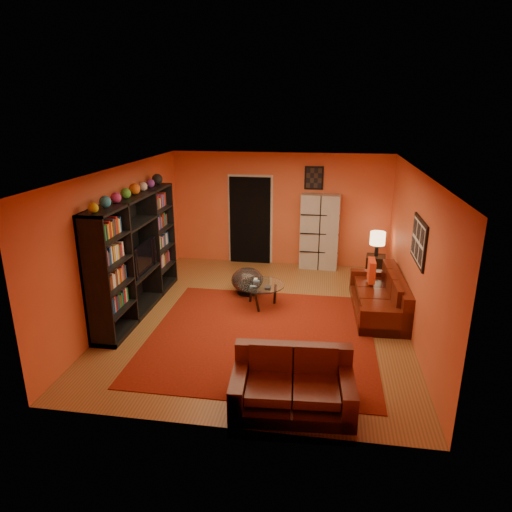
% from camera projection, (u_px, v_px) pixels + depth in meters
% --- Properties ---
extents(floor, '(6.00, 6.00, 0.00)m').
position_uv_depth(floor, '(262.00, 317.00, 8.13)').
color(floor, brown).
rests_on(floor, ground).
extents(ceiling, '(6.00, 6.00, 0.00)m').
position_uv_depth(ceiling, '(262.00, 170.00, 7.32)').
color(ceiling, white).
rests_on(ceiling, wall_back).
extents(wall_back, '(6.00, 0.00, 6.00)m').
position_uv_depth(wall_back, '(280.00, 210.00, 10.54)').
color(wall_back, '#DD5830').
rests_on(wall_back, floor).
extents(wall_front, '(6.00, 0.00, 6.00)m').
position_uv_depth(wall_front, '(222.00, 327.00, 4.91)').
color(wall_front, '#DD5830').
rests_on(wall_front, floor).
extents(wall_left, '(0.00, 6.00, 6.00)m').
position_uv_depth(wall_left, '(123.00, 241.00, 8.09)').
color(wall_left, '#DD5830').
rests_on(wall_left, floor).
extents(wall_right, '(0.00, 6.00, 6.00)m').
position_uv_depth(wall_right, '(415.00, 254.00, 7.36)').
color(wall_right, '#DD5830').
rests_on(wall_right, floor).
extents(rug, '(3.60, 3.60, 0.01)m').
position_uv_depth(rug, '(262.00, 335.00, 7.46)').
color(rug, '#61150B').
rests_on(rug, floor).
extents(doorway, '(0.95, 0.10, 2.04)m').
position_uv_depth(doorway, '(250.00, 221.00, 10.70)').
color(doorway, black).
rests_on(doorway, floor).
extents(wall_art_right, '(0.03, 1.00, 0.70)m').
position_uv_depth(wall_art_right, '(419.00, 241.00, 6.99)').
color(wall_art_right, black).
rests_on(wall_art_right, wall_right).
extents(wall_art_back, '(0.42, 0.03, 0.52)m').
position_uv_depth(wall_art_back, '(314.00, 178.00, 10.18)').
color(wall_art_back, black).
rests_on(wall_art_back, wall_back).
extents(entertainment_unit, '(0.45, 3.00, 2.10)m').
position_uv_depth(entertainment_unit, '(136.00, 255.00, 8.14)').
color(entertainment_unit, black).
rests_on(entertainment_unit, floor).
extents(tv, '(0.96, 0.13, 0.55)m').
position_uv_depth(tv, '(140.00, 257.00, 8.19)').
color(tv, black).
rests_on(tv, entertainment_unit).
extents(sofa, '(0.91, 2.07, 0.85)m').
position_uv_depth(sofa, '(383.00, 297.00, 8.23)').
color(sofa, '#441109').
rests_on(sofa, rug).
extents(loveseat, '(1.55, 0.99, 0.85)m').
position_uv_depth(loveseat, '(293.00, 384.00, 5.67)').
color(loveseat, '#441109').
rests_on(loveseat, rug).
extents(throw_pillow, '(0.12, 0.42, 0.42)m').
position_uv_depth(throw_pillow, '(372.00, 271.00, 8.58)').
color(throw_pillow, '#F9421B').
rests_on(throw_pillow, sofa).
extents(coffee_table, '(0.86, 0.86, 0.43)m').
position_uv_depth(coffee_table, '(261.00, 287.00, 8.44)').
color(coffee_table, silver).
rests_on(coffee_table, floor).
extents(storage_cabinet, '(0.88, 0.44, 1.72)m').
position_uv_depth(storage_cabinet, '(320.00, 232.00, 10.36)').
color(storage_cabinet, '#B3AEA5').
rests_on(storage_cabinet, floor).
extents(bowl_chair, '(0.64, 0.64, 0.52)m').
position_uv_depth(bowl_chair, '(247.00, 280.00, 9.05)').
color(bowl_chair, black).
rests_on(bowl_chair, floor).
extents(side_table, '(0.44, 0.44, 0.50)m').
position_uv_depth(side_table, '(375.00, 267.00, 9.92)').
color(side_table, black).
rests_on(side_table, floor).
extents(table_lamp, '(0.32, 0.32, 0.53)m').
position_uv_depth(table_lamp, '(378.00, 239.00, 9.72)').
color(table_lamp, black).
rests_on(table_lamp, side_table).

